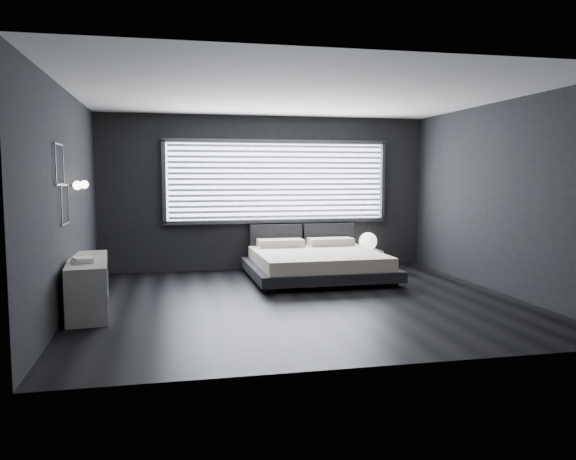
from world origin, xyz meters
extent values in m
plane|color=black|center=(0.00, 0.00, 0.00)|extent=(6.00, 6.00, 0.00)
plane|color=white|center=(0.00, 0.00, 2.80)|extent=(6.00, 6.00, 0.00)
cube|color=black|center=(0.00, 2.75, 1.40)|extent=(6.00, 0.04, 2.80)
cube|color=black|center=(0.00, -2.75, 1.40)|extent=(6.00, 0.04, 2.80)
cube|color=black|center=(-3.00, 0.00, 1.40)|extent=(0.04, 5.50, 2.80)
cube|color=black|center=(3.00, 0.00, 1.40)|extent=(0.04, 5.50, 2.80)
cube|color=white|center=(0.20, 2.73, 1.61)|extent=(4.00, 0.02, 1.38)
cube|color=#47474C|center=(-1.84, 2.70, 1.61)|extent=(0.06, 0.08, 1.48)
cube|color=#47474C|center=(2.24, 2.70, 1.61)|extent=(0.06, 0.08, 1.48)
cube|color=#47474C|center=(0.20, 2.70, 2.34)|extent=(4.14, 0.08, 0.06)
cube|color=#47474C|center=(0.20, 2.70, 0.88)|extent=(4.14, 0.08, 0.06)
cube|color=silver|center=(0.20, 2.67, 1.61)|extent=(3.94, 0.03, 1.32)
cube|color=black|center=(0.15, 2.64, 0.57)|extent=(0.96, 0.16, 0.52)
cube|color=black|center=(1.15, 2.64, 0.57)|extent=(0.96, 0.16, 0.52)
cylinder|color=silver|center=(-2.95, 0.05, 1.60)|extent=(0.10, 0.02, 0.02)
sphere|color=#FFE5B7|center=(-2.88, 0.05, 1.60)|extent=(0.11, 0.11, 0.11)
cylinder|color=silver|center=(-2.95, 0.65, 1.60)|extent=(0.10, 0.02, 0.02)
sphere|color=#FFE5B7|center=(-2.88, 0.65, 1.60)|extent=(0.11, 0.11, 0.11)
cube|color=#47474C|center=(-2.98, -0.55, 2.08)|extent=(0.01, 0.46, 0.02)
cube|color=#47474C|center=(-2.98, -0.55, 1.62)|extent=(0.01, 0.46, 0.02)
cube|color=#47474C|center=(-2.98, -0.32, 1.85)|extent=(0.01, 0.02, 0.46)
cube|color=#47474C|center=(-2.98, -0.78, 1.85)|extent=(0.01, 0.02, 0.46)
cube|color=#47474C|center=(-2.98, -0.30, 1.61)|extent=(0.01, 0.46, 0.02)
cube|color=#47474C|center=(-2.98, -0.30, 1.15)|extent=(0.01, 0.46, 0.02)
cube|color=#47474C|center=(-2.98, -0.07, 1.38)|extent=(0.01, 0.02, 0.46)
cube|color=#47474C|center=(-2.98, -0.53, 1.38)|extent=(0.01, 0.02, 0.46)
cube|color=black|center=(-0.32, 0.66, 0.04)|extent=(0.13, 0.13, 0.08)
cube|color=black|center=(1.64, 0.69, 0.04)|extent=(0.13, 0.13, 0.08)
cube|color=black|center=(-0.34, 2.41, 0.04)|extent=(0.13, 0.13, 0.08)
cube|color=black|center=(1.62, 2.44, 0.04)|extent=(0.13, 0.13, 0.08)
cube|color=black|center=(0.65, 1.55, 0.16)|extent=(2.29, 2.19, 0.16)
cube|color=beige|center=(0.65, 1.55, 0.35)|extent=(2.04, 2.04, 0.21)
cube|color=beige|center=(0.18, 2.35, 0.52)|extent=(0.81, 0.44, 0.13)
cube|color=beige|center=(1.10, 2.36, 0.52)|extent=(0.81, 0.44, 0.13)
cube|color=white|center=(1.83, 2.50, 0.16)|extent=(0.57, 0.47, 0.33)
sphere|color=white|center=(1.87, 2.45, 0.49)|extent=(0.33, 0.33, 0.33)
cube|color=white|center=(-2.78, -0.03, 0.34)|extent=(0.63, 1.72, 0.67)
cube|color=#47474C|center=(-2.54, 0.00, 0.34)|extent=(0.17, 1.66, 0.65)
cube|color=silver|center=(-2.80, -0.31, 0.69)|extent=(0.31, 0.36, 0.04)
cube|color=silver|center=(-2.79, -0.33, 0.72)|extent=(0.29, 0.33, 0.03)
camera|label=1|loc=(-1.75, -7.41, 1.73)|focal=35.00mm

